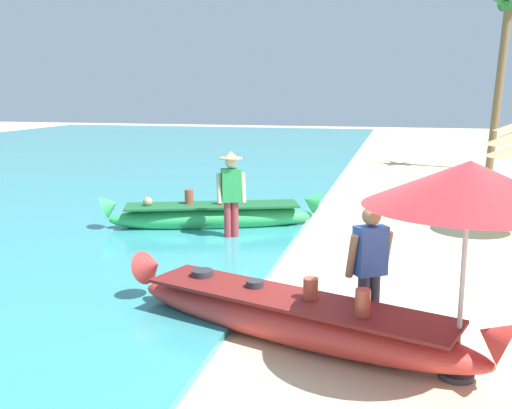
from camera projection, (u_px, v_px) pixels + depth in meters
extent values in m
plane|color=beige|center=(383.00, 319.00, 7.58)|extent=(80.00, 80.00, 0.00)
ellipsoid|color=red|center=(293.00, 321.00, 6.85)|extent=(4.46, 2.14, 0.52)
cone|color=red|center=(493.00, 337.00, 5.65)|extent=(0.54, 0.57, 0.52)
cone|color=red|center=(151.00, 266.00, 7.93)|extent=(0.54, 0.57, 0.52)
cube|color=maroon|center=(293.00, 300.00, 6.80)|extent=(3.79, 1.93, 0.04)
cylinder|color=#2D2D33|center=(202.00, 274.00, 7.58)|extent=(0.28, 0.28, 0.10)
cylinder|color=#2D2D33|center=(255.00, 285.00, 7.16)|extent=(0.21, 0.21, 0.10)
cylinder|color=#B74C38|center=(311.00, 289.00, 6.75)|extent=(0.17, 0.17, 0.27)
cylinder|color=#B74C38|center=(363.00, 303.00, 6.24)|extent=(0.16, 0.16, 0.31)
ellipsoid|color=#38B760|center=(212.00, 218.00, 12.29)|extent=(4.24, 2.18, 0.53)
cone|color=#38B760|center=(310.00, 201.00, 12.45)|extent=(0.56, 0.59, 0.54)
cone|color=#38B760|center=(111.00, 205.00, 12.01)|extent=(0.56, 0.59, 0.54)
cube|color=#1E6435|center=(212.00, 205.00, 12.24)|extent=(3.61, 1.96, 0.04)
sphere|color=tan|center=(148.00, 202.00, 12.09)|extent=(0.19, 0.19, 0.19)
cylinder|color=#B74C38|center=(189.00, 197.00, 12.28)|extent=(0.19, 0.19, 0.32)
cylinder|color=#B74C38|center=(222.00, 198.00, 12.23)|extent=(0.17, 0.17, 0.30)
cylinder|color=#B2383D|center=(235.00, 222.00, 11.36)|extent=(0.14, 0.14, 0.79)
cylinder|color=#B2383D|center=(228.00, 222.00, 11.34)|extent=(0.14, 0.14, 0.79)
cube|color=green|center=(231.00, 185.00, 11.21)|extent=(0.42, 0.35, 0.63)
cylinder|color=beige|center=(243.00, 188.00, 11.25)|extent=(0.17, 0.23, 0.58)
cylinder|color=beige|center=(219.00, 188.00, 11.16)|extent=(0.17, 0.23, 0.58)
sphere|color=beige|center=(231.00, 162.00, 11.13)|extent=(0.22, 0.22, 0.22)
cylinder|color=tan|center=(231.00, 158.00, 11.12)|extent=(0.44, 0.44, 0.02)
cone|color=tan|center=(231.00, 154.00, 11.10)|extent=(0.26, 0.26, 0.12)
cylinder|color=#333842|center=(363.00, 307.00, 6.90)|extent=(0.14, 0.14, 0.78)
cylinder|color=#333842|center=(373.00, 306.00, 6.95)|extent=(0.14, 0.14, 0.78)
cube|color=#3356B2|center=(370.00, 250.00, 6.80)|extent=(0.42, 0.39, 0.57)
cylinder|color=#9E7051|center=(352.00, 256.00, 6.74)|extent=(0.19, 0.21, 0.52)
cylinder|color=#9E7051|center=(386.00, 252.00, 6.91)|extent=(0.19, 0.21, 0.52)
sphere|color=#9E7051|center=(372.00, 216.00, 6.72)|extent=(0.22, 0.22, 0.22)
cylinder|color=#B7B7BC|center=(463.00, 274.00, 5.83)|extent=(0.05, 0.05, 2.20)
cone|color=red|center=(469.00, 184.00, 5.66)|extent=(2.03, 2.03, 0.45)
cylinder|color=#333338|center=(456.00, 375.00, 6.04)|extent=(0.36, 0.36, 0.06)
cylinder|color=brown|center=(499.00, 83.00, 21.07)|extent=(0.54, 0.28, 6.25)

